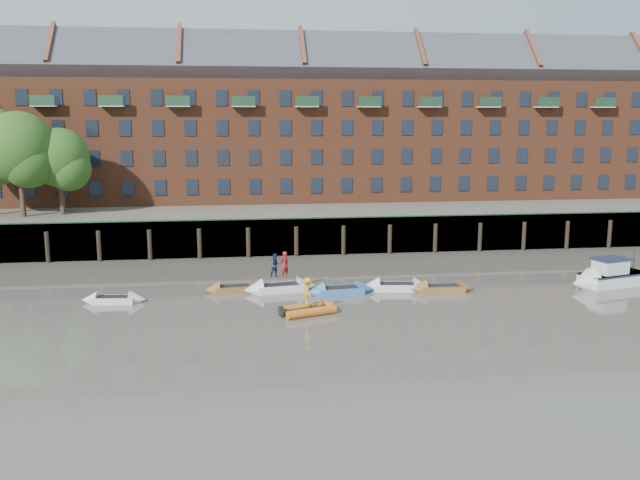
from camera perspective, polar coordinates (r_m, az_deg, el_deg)
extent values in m
plane|color=#625C53|center=(36.35, 4.49, -8.28)|extent=(220.00, 220.00, 0.00)
cube|color=#3D382F|center=(53.47, 0.52, -2.21)|extent=(110.00, 8.00, 0.50)
cube|color=#4C4336|center=(50.19, 1.06, -3.04)|extent=(110.00, 1.60, 0.10)
cube|color=#2D2A26|center=(57.44, -0.08, 0.29)|extent=(110.00, 0.80, 3.20)
cylinder|color=black|center=(58.30, -21.98, -0.62)|extent=(0.36, 0.36, 2.60)
cylinder|color=black|center=(57.41, -18.11, -0.53)|extent=(0.36, 0.36, 2.60)
cylinder|color=black|center=(56.80, -14.15, -0.45)|extent=(0.36, 0.36, 2.60)
cylinder|color=black|center=(56.46, -10.11, -0.36)|extent=(0.36, 0.36, 2.60)
cylinder|color=black|center=(56.41, -6.05, -0.26)|extent=(0.36, 0.36, 2.60)
cylinder|color=black|center=(56.64, -2.01, -0.17)|extent=(0.36, 0.36, 2.60)
cylinder|color=black|center=(57.15, 1.99, -0.08)|extent=(0.36, 0.36, 2.60)
cylinder|color=black|center=(57.93, 5.90, 0.02)|extent=(0.36, 0.36, 2.60)
cylinder|color=black|center=(58.97, 9.68, 0.10)|extent=(0.36, 0.36, 2.60)
cylinder|color=black|center=(60.26, 13.32, 0.19)|extent=(0.36, 0.36, 2.60)
cylinder|color=black|center=(61.78, 16.79, 0.27)|extent=(0.36, 0.36, 2.60)
cylinder|color=black|center=(63.52, 20.09, 0.35)|extent=(0.36, 0.36, 2.60)
cylinder|color=black|center=(65.46, 23.20, 0.42)|extent=(0.36, 0.36, 2.60)
cube|color=#264C2D|center=(56.88, -0.04, 1.87)|extent=(110.00, 0.06, 0.10)
cube|color=#5E594D|center=(70.78, -1.49, 2.17)|extent=(110.00, 28.00, 3.20)
cube|color=brown|center=(71.12, -1.61, 8.36)|extent=(80.00, 10.00, 12.00)
cube|color=#42444C|center=(71.25, -1.64, 14.16)|extent=(80.60, 15.56, 15.56)
cube|color=black|center=(68.63, -23.32, 3.95)|extent=(1.10, 0.12, 1.50)
cube|color=black|center=(67.87, -20.88, 4.05)|extent=(1.10, 0.12, 1.50)
cube|color=black|center=(67.24, -18.39, 4.15)|extent=(1.10, 0.12, 1.50)
cube|color=black|center=(66.73, -15.85, 4.24)|extent=(1.10, 0.12, 1.50)
cube|color=black|center=(66.36, -13.28, 4.32)|extent=(1.10, 0.12, 1.50)
cube|color=black|center=(66.12, -10.69, 4.40)|extent=(1.10, 0.12, 1.50)
cube|color=black|center=(66.02, -8.08, 4.46)|extent=(1.10, 0.12, 1.50)
cube|color=black|center=(66.05, -5.47, 4.52)|extent=(1.10, 0.12, 1.50)
cube|color=black|center=(66.22, -2.87, 4.57)|extent=(1.10, 0.12, 1.50)
cube|color=black|center=(66.53, -0.29, 4.61)|extent=(1.10, 0.12, 1.50)
cube|color=black|center=(66.96, 2.27, 4.64)|extent=(1.10, 0.12, 1.50)
cube|color=black|center=(67.53, 4.79, 4.66)|extent=(1.10, 0.12, 1.50)
cube|color=black|center=(68.23, 7.26, 4.67)|extent=(1.10, 0.12, 1.50)
cube|color=black|center=(69.05, 9.68, 4.67)|extent=(1.10, 0.12, 1.50)
cube|color=black|center=(69.98, 12.03, 4.66)|extent=(1.10, 0.12, 1.50)
cube|color=black|center=(71.04, 14.33, 4.65)|extent=(1.10, 0.12, 1.50)
cube|color=black|center=(72.20, 16.55, 4.63)|extent=(1.10, 0.12, 1.50)
cube|color=black|center=(73.46, 18.69, 4.60)|extent=(1.10, 0.12, 1.50)
cube|color=black|center=(74.83, 20.76, 4.57)|extent=(1.10, 0.12, 1.50)
cube|color=black|center=(76.29, 22.76, 4.54)|extent=(1.10, 0.12, 1.50)
cube|color=black|center=(77.83, 24.67, 4.50)|extent=(1.10, 0.12, 1.50)
cube|color=black|center=(68.42, -23.49, 6.28)|extent=(1.10, 0.12, 1.50)
cube|color=black|center=(67.66, -21.03, 6.41)|extent=(1.10, 0.12, 1.50)
cube|color=black|center=(67.02, -18.52, 6.53)|extent=(1.10, 0.12, 1.50)
cube|color=black|center=(66.52, -15.97, 6.64)|extent=(1.10, 0.12, 1.50)
cube|color=black|center=(66.14, -13.38, 6.73)|extent=(1.10, 0.12, 1.50)
cube|color=black|center=(65.90, -10.77, 6.82)|extent=(1.10, 0.12, 1.50)
cube|color=black|center=(65.80, -8.14, 6.89)|extent=(1.10, 0.12, 1.50)
cube|color=black|center=(65.83, -5.51, 6.95)|extent=(1.10, 0.12, 1.50)
cube|color=black|center=(66.00, -2.89, 6.99)|extent=(1.10, 0.12, 1.50)
cube|color=black|center=(66.31, -0.29, 7.02)|extent=(1.10, 0.12, 1.50)
cube|color=black|center=(66.75, 2.29, 7.03)|extent=(1.10, 0.12, 1.50)
cube|color=black|center=(67.32, 4.82, 7.03)|extent=(1.10, 0.12, 1.50)
cube|color=black|center=(68.02, 7.31, 7.02)|extent=(1.10, 0.12, 1.50)
cube|color=black|center=(68.84, 9.75, 6.99)|extent=(1.10, 0.12, 1.50)
cube|color=black|center=(69.78, 12.12, 6.95)|extent=(1.10, 0.12, 1.50)
cube|color=black|center=(70.83, 14.43, 6.90)|extent=(1.10, 0.12, 1.50)
cube|color=black|center=(72.00, 16.66, 6.85)|extent=(1.10, 0.12, 1.50)
cube|color=black|center=(73.27, 18.82, 6.78)|extent=(1.10, 0.12, 1.50)
cube|color=black|center=(74.64, 20.90, 6.71)|extent=(1.10, 0.12, 1.50)
cube|color=black|center=(76.10, 22.90, 6.63)|extent=(1.10, 0.12, 1.50)
cube|color=black|center=(77.65, 24.83, 6.55)|extent=(1.10, 0.12, 1.50)
cube|color=black|center=(68.32, -23.65, 8.62)|extent=(1.10, 0.12, 1.50)
cube|color=black|center=(67.56, -21.18, 8.77)|extent=(1.10, 0.12, 1.50)
cube|color=black|center=(66.93, -18.66, 8.92)|extent=(1.10, 0.12, 1.50)
cube|color=black|center=(66.42, -16.09, 9.05)|extent=(1.10, 0.12, 1.50)
cube|color=black|center=(66.04, -13.48, 9.16)|extent=(1.10, 0.12, 1.50)
cube|color=black|center=(65.80, -10.85, 9.25)|extent=(1.10, 0.12, 1.50)
cube|color=black|center=(65.70, -8.21, 9.33)|extent=(1.10, 0.12, 1.50)
cube|color=black|center=(65.74, -5.56, 9.38)|extent=(1.10, 0.12, 1.50)
cube|color=black|center=(65.91, -2.91, 9.42)|extent=(1.10, 0.12, 1.50)
cube|color=black|center=(66.21, -0.29, 9.44)|extent=(1.10, 0.12, 1.50)
cube|color=black|center=(66.65, 2.30, 9.43)|extent=(1.10, 0.12, 1.50)
cube|color=black|center=(67.22, 4.86, 9.41)|extent=(1.10, 0.12, 1.50)
cube|color=black|center=(67.92, 7.37, 9.37)|extent=(1.10, 0.12, 1.50)
cube|color=black|center=(68.74, 9.82, 9.32)|extent=(1.10, 0.12, 1.50)
cube|color=black|center=(69.68, 12.21, 9.25)|extent=(1.10, 0.12, 1.50)
cube|color=black|center=(70.74, 14.53, 9.17)|extent=(1.10, 0.12, 1.50)
cube|color=black|center=(71.91, 16.77, 9.07)|extent=(1.10, 0.12, 1.50)
cube|color=black|center=(73.18, 18.94, 8.97)|extent=(1.10, 0.12, 1.50)
cube|color=black|center=(74.55, 21.04, 8.86)|extent=(1.10, 0.12, 1.50)
cube|color=black|center=(76.01, 23.05, 8.74)|extent=(1.10, 0.12, 1.50)
cube|color=black|center=(77.57, 24.98, 8.61)|extent=(1.10, 0.12, 1.50)
cube|color=black|center=(68.34, -23.82, 10.96)|extent=(1.10, 0.12, 1.50)
cube|color=black|center=(67.58, -21.34, 11.14)|extent=(1.10, 0.12, 1.50)
cube|color=black|center=(66.95, -18.80, 11.31)|extent=(1.10, 0.12, 1.50)
cube|color=black|center=(66.44, -16.21, 11.46)|extent=(1.10, 0.12, 1.50)
cube|color=black|center=(66.06, -13.59, 11.58)|extent=(1.10, 0.12, 1.50)
cube|color=black|center=(65.83, -10.94, 11.69)|extent=(1.10, 0.12, 1.50)
cube|color=black|center=(65.72, -8.27, 11.77)|extent=(1.10, 0.12, 1.50)
cube|color=black|center=(65.76, -5.60, 11.82)|extent=(1.10, 0.12, 1.50)
cube|color=black|center=(65.93, -2.94, 11.85)|extent=(1.10, 0.12, 1.50)
cube|color=black|center=(66.23, -0.29, 11.86)|extent=(1.10, 0.12, 1.50)
cube|color=black|center=(66.67, 2.32, 11.84)|extent=(1.10, 0.12, 1.50)
cube|color=black|center=(67.24, 4.90, 11.80)|extent=(1.10, 0.12, 1.50)
cube|color=black|center=(67.94, 7.42, 11.73)|extent=(1.10, 0.12, 1.50)
cube|color=black|center=(68.76, 9.89, 11.65)|extent=(1.10, 0.12, 1.50)
cube|color=black|center=(69.70, 12.30, 11.55)|extent=(1.10, 0.12, 1.50)
cube|color=black|center=(70.76, 14.63, 11.43)|extent=(1.10, 0.12, 1.50)
cube|color=black|center=(71.93, 16.89, 11.30)|extent=(1.10, 0.12, 1.50)
cube|color=black|center=(73.20, 19.07, 11.16)|extent=(1.10, 0.12, 1.50)
cube|color=black|center=(74.57, 21.18, 11.00)|extent=(1.10, 0.12, 1.50)
cube|color=black|center=(76.03, 23.20, 10.84)|extent=(1.10, 0.12, 1.50)
cube|color=black|center=(77.58, 25.14, 10.67)|extent=(1.10, 0.12, 1.50)
cylinder|color=#3A281C|center=(63.06, -23.82, 3.95)|extent=(0.44, 0.44, 4.75)
sphere|color=#2F5B1C|center=(62.82, -24.05, 7.14)|extent=(6.08, 6.08, 6.08)
cylinder|color=#3A281C|center=(63.28, -20.93, 3.83)|extent=(0.44, 0.44, 4.00)
sphere|color=#2F5B1C|center=(63.06, -21.10, 6.50)|extent=(5.12, 5.12, 5.12)
cube|color=silver|center=(44.90, -16.98, -4.83)|extent=(2.67, 1.37, 0.40)
cone|color=silver|center=(44.56, -15.09, -4.85)|extent=(1.10, 1.24, 1.16)
cone|color=silver|center=(45.30, -18.83, -4.80)|extent=(1.10, 1.24, 1.16)
cube|color=black|center=(44.86, -16.99, -4.60)|extent=(2.21, 1.05, 0.06)
cube|color=brown|center=(46.02, -7.23, -4.09)|extent=(2.74, 1.50, 0.41)
cone|color=brown|center=(46.23, -5.35, -3.98)|extent=(1.15, 1.30, 1.18)
cone|color=brown|center=(45.86, -9.12, -4.19)|extent=(1.15, 1.30, 1.18)
cube|color=black|center=(45.97, -7.23, -3.87)|extent=(2.27, 1.15, 0.06)
cube|color=silver|center=(45.75, -3.37, -4.05)|extent=(3.37, 1.93, 0.50)
cone|color=silver|center=(46.20, -1.12, -3.89)|extent=(1.45, 1.62, 1.44)
cone|color=silver|center=(45.38, -5.66, -4.20)|extent=(1.45, 1.62, 1.44)
cube|color=black|center=(45.70, -3.37, -3.77)|extent=(2.79, 1.49, 0.06)
cube|color=#396BAB|center=(45.03, 1.72, -4.29)|extent=(3.12, 1.68, 0.47)
cone|color=#396BAB|center=(45.52, 3.84, -4.15)|extent=(1.31, 1.47, 1.35)
cone|color=#396BAB|center=(44.61, -0.44, -4.43)|extent=(1.31, 1.47, 1.35)
cube|color=black|center=(44.98, 1.72, -4.03)|extent=(2.59, 1.29, 0.06)
cube|color=silver|center=(46.33, 6.45, -3.93)|extent=(3.16, 1.74, 0.47)
cone|color=silver|center=(46.56, 8.61, -3.91)|extent=(1.34, 1.50, 1.36)
cone|color=silver|center=(46.17, 4.28, -3.95)|extent=(1.34, 1.50, 1.36)
cube|color=black|center=(46.28, 6.46, -3.67)|extent=(2.62, 1.34, 0.06)
cube|color=brown|center=(46.34, 10.26, -4.05)|extent=(2.92, 1.41, 0.45)
cone|color=brown|center=(46.80, 12.24, -3.97)|extent=(1.17, 1.34, 1.29)
cone|color=brown|center=(45.93, 8.24, -4.12)|extent=(1.17, 1.34, 1.29)
cube|color=black|center=(46.29, 10.27, -3.80)|extent=(2.43, 1.07, 0.06)
cylinder|color=#CB6718|center=(41.02, -1.39, -5.71)|extent=(3.11, 1.52, 0.51)
cylinder|color=#CB6718|center=(40.08, -0.72, -6.09)|extent=(3.11, 1.52, 0.51)
sphere|color=#CB6718|center=(41.22, 0.90, -5.63)|extent=(0.59, 0.59, 0.59)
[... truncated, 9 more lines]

